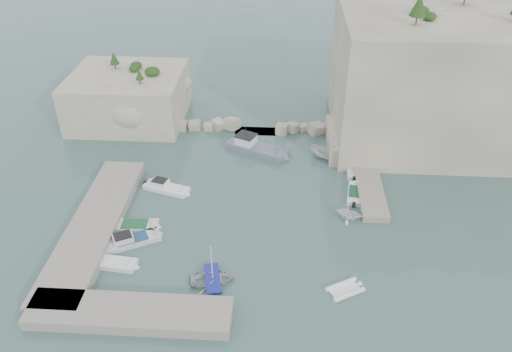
# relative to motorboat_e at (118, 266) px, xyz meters

# --- Properties ---
(ground) EXTENTS (400.00, 400.00, 0.00)m
(ground) POSITION_rel_motorboat_e_xyz_m (12.99, 6.27, 0.00)
(ground) COLOR #426360
(ground) RESTS_ON ground
(cliff_east) EXTENTS (26.00, 22.00, 17.00)m
(cliff_east) POSITION_rel_motorboat_e_xyz_m (35.99, 29.27, 8.50)
(cliff_east) COLOR beige
(cliff_east) RESTS_ON ground
(cliff_terrace) EXTENTS (8.00, 10.00, 2.50)m
(cliff_terrace) POSITION_rel_motorboat_e_xyz_m (25.99, 24.27, 1.25)
(cliff_terrace) COLOR beige
(cliff_terrace) RESTS_ON ground
(outcrop_west) EXTENTS (16.00, 14.00, 7.00)m
(outcrop_west) POSITION_rel_motorboat_e_xyz_m (-7.01, 31.27, 3.50)
(outcrop_west) COLOR beige
(outcrop_west) RESTS_ON ground
(quay_west) EXTENTS (5.00, 24.00, 1.10)m
(quay_west) POSITION_rel_motorboat_e_xyz_m (-4.01, 5.27, 0.55)
(quay_west) COLOR #9E9689
(quay_west) RESTS_ON ground
(quay_south) EXTENTS (18.00, 4.00, 1.10)m
(quay_south) POSITION_rel_motorboat_e_xyz_m (2.99, -6.23, 0.55)
(quay_south) COLOR #9E9689
(quay_south) RESTS_ON ground
(ledge_east) EXTENTS (3.00, 16.00, 0.80)m
(ledge_east) POSITION_rel_motorboat_e_xyz_m (26.49, 16.27, 0.40)
(ledge_east) COLOR #9E9689
(ledge_east) RESTS_ON ground
(breakwater) EXTENTS (28.00, 3.00, 1.40)m
(breakwater) POSITION_rel_motorboat_e_xyz_m (11.99, 28.27, 0.70)
(breakwater) COLOR beige
(breakwater) RESTS_ON ground
(motorboat_e) EXTENTS (4.36, 2.16, 0.70)m
(motorboat_e) POSITION_rel_motorboat_e_xyz_m (0.00, 0.00, 0.00)
(motorboat_e) COLOR white
(motorboat_e) RESTS_ON ground
(motorboat_d) EXTENTS (6.55, 4.59, 1.40)m
(motorboat_d) POSITION_rel_motorboat_e_xyz_m (0.57, 3.47, 0.00)
(motorboat_d) COLOR silver
(motorboat_d) RESTS_ON ground
(motorboat_c) EXTENTS (5.53, 2.23, 0.70)m
(motorboat_c) POSITION_rel_motorboat_e_xyz_m (0.22, 5.87, 0.00)
(motorboat_c) COLOR silver
(motorboat_c) RESTS_ON ground
(motorboat_a) EXTENTS (6.39, 3.53, 1.40)m
(motorboat_a) POSITION_rel_motorboat_e_xyz_m (2.18, 12.99, 0.00)
(motorboat_a) COLOR white
(motorboat_a) RESTS_ON ground
(rowboat) EXTENTS (4.93, 4.00, 0.90)m
(rowboat) POSITION_rel_motorboat_e_xyz_m (9.71, -1.55, 0.00)
(rowboat) COLOR silver
(rowboat) RESTS_ON ground
(inflatable_dinghy) EXTENTS (4.05, 3.32, 0.44)m
(inflatable_dinghy) POSITION_rel_motorboat_e_xyz_m (22.19, -1.94, 0.00)
(inflatable_dinghy) COLOR white
(inflatable_dinghy) RESTS_ON ground
(tender_east_a) EXTENTS (3.85, 3.60, 1.63)m
(tender_east_a) POSITION_rel_motorboat_e_xyz_m (23.48, 8.98, 0.00)
(tender_east_a) COLOR white
(tender_east_a) RESTS_ON ground
(tender_east_b) EXTENTS (2.39, 5.09, 0.70)m
(tender_east_b) POSITION_rel_motorboat_e_xyz_m (24.65, 13.30, 0.00)
(tender_east_b) COLOR white
(tender_east_b) RESTS_ON ground
(tender_east_c) EXTENTS (1.88, 5.16, 0.70)m
(tender_east_c) POSITION_rel_motorboat_e_xyz_m (24.98, 18.64, 0.00)
(tender_east_c) COLOR silver
(tender_east_c) RESTS_ON ground
(tender_east_d) EXTENTS (5.27, 3.64, 1.91)m
(tender_east_d) POSITION_rel_motorboat_e_xyz_m (21.92, 21.23, 0.00)
(tender_east_d) COLOR white
(tender_east_d) RESTS_ON ground
(work_boat) EXTENTS (9.64, 6.47, 2.20)m
(work_boat) POSITION_rel_motorboat_e_xyz_m (12.50, 22.62, 0.00)
(work_boat) COLOR slate
(work_boat) RESTS_ON ground
(rowboat_mast) EXTENTS (0.10, 0.10, 4.20)m
(rowboat_mast) POSITION_rel_motorboat_e_xyz_m (9.71, -1.55, 2.55)
(rowboat_mast) COLOR white
(rowboat_mast) RESTS_ON rowboat
(vegetation) EXTENTS (53.48, 13.88, 13.40)m
(vegetation) POSITION_rel_motorboat_e_xyz_m (30.82, 30.67, 17.93)
(vegetation) COLOR #1E4219
(vegetation) RESTS_ON ground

